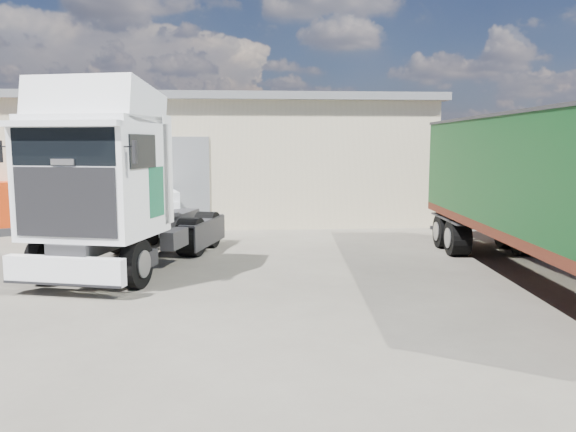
{
  "coord_description": "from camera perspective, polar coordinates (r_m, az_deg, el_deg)",
  "views": [
    {
      "loc": [
        1.37,
        -11.65,
        3.33
      ],
      "look_at": [
        2.49,
        3.0,
        1.44
      ],
      "focal_mm": 35.0,
      "sensor_mm": 36.0,
      "label": 1
    }
  ],
  "objects": [
    {
      "name": "ground",
      "position": [
        12.19,
        -10.76,
        -8.63
      ],
      "size": [
        120.0,
        120.0,
        0.0
      ],
      "primitive_type": "plane",
      "color": "#2B2923",
      "rests_on": "ground"
    },
    {
      "name": "warehouse",
      "position": [
        28.62,
        -19.37,
        5.6
      ],
      "size": [
        30.6,
        12.6,
        5.42
      ],
      "color": "beige",
      "rests_on": "ground"
    },
    {
      "name": "brick_boundary_wall",
      "position": [
        20.45,
        25.36,
        0.8
      ],
      "size": [
        0.35,
        26.0,
        2.5
      ],
      "primitive_type": "cube",
      "color": "maroon",
      "rests_on": "ground"
    },
    {
      "name": "tractor_unit",
      "position": [
        14.95,
        -17.2,
        2.09
      ],
      "size": [
        4.51,
        7.62,
        4.87
      ],
      "rotation": [
        0.0,
        0.0,
        -0.26
      ],
      "color": "black",
      "rests_on": "ground"
    },
    {
      "name": "box_trailer",
      "position": [
        14.58,
        24.75,
        3.28
      ],
      "size": [
        3.47,
        12.33,
        4.05
      ],
      "rotation": [
        0.0,
        0.0,
        -0.07
      ],
      "color": "#2D2D30",
      "rests_on": "ground"
    },
    {
      "name": "panel_van",
      "position": [
        21.13,
        -13.85,
        0.46
      ],
      "size": [
        2.66,
        4.42,
        1.69
      ],
      "rotation": [
        0.0,
        0.0,
        0.25
      ],
      "color": "black",
      "rests_on": "ground"
    }
  ]
}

